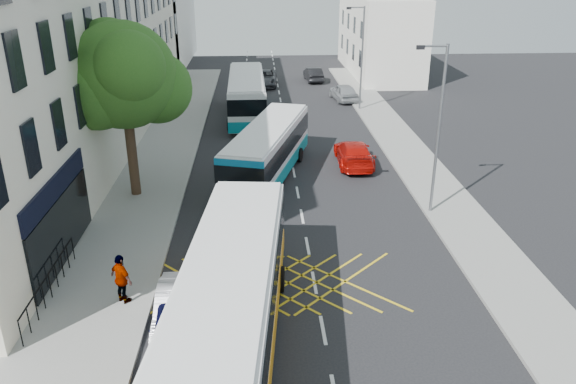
{
  "coord_description": "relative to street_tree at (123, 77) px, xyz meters",
  "views": [
    {
      "loc": [
        -2.06,
        -12.56,
        11.66
      ],
      "look_at": [
        -0.8,
        9.87,
        2.2
      ],
      "focal_mm": 35.0,
      "sensor_mm": 36.0,
      "label": 1
    }
  ],
  "objects": [
    {
      "name": "distant_car_silver",
      "position": [
        14.01,
        20.54,
        -5.56
      ],
      "size": [
        2.3,
        4.51,
        1.47
      ],
      "primitive_type": "imported",
      "rotation": [
        0.0,
        0.0,
        3.28
      ],
      "color": "#94989B",
      "rests_on": "ground"
    },
    {
      "name": "street_tree",
      "position": [
        0.0,
        0.0,
        0.0
      ],
      "size": [
        6.3,
        5.7,
        8.8
      ],
      "color": "#382619",
      "rests_on": "pavement_left"
    },
    {
      "name": "parked_car_silver",
      "position": [
        3.61,
        -11.39,
        -5.63
      ],
      "size": [
        1.51,
        4.05,
        1.32
      ],
      "primitive_type": "imported",
      "rotation": [
        0.0,
        0.0,
        0.03
      ],
      "color": "#B0B1B8",
      "rests_on": "ground"
    },
    {
      "name": "parked_car_blue",
      "position": [
        3.61,
        -12.32,
        -5.65
      ],
      "size": [
        1.88,
        3.89,
        1.28
      ],
      "primitive_type": "imported",
      "rotation": [
        0.0,
        0.0,
        0.1
      ],
      "color": "#0D0D34",
      "rests_on": "ground"
    },
    {
      "name": "terrace_main",
      "position": [
        -5.49,
        9.52,
        0.46
      ],
      "size": [
        8.3,
        45.0,
        13.5
      ],
      "color": "beige",
      "rests_on": "ground"
    },
    {
      "name": "bus_mid",
      "position": [
        6.99,
        2.43,
        -4.71
      ],
      "size": [
        5.35,
        10.96,
        3.01
      ],
      "rotation": [
        0.0,
        0.0,
        -0.28
      ],
      "color": "silver",
      "rests_on": "ground"
    },
    {
      "name": "terrace_far",
      "position": [
        -5.49,
        40.03,
        -1.29
      ],
      "size": [
        8.0,
        20.0,
        10.0
      ],
      "primitive_type": "cube",
      "color": "silver",
      "rests_on": "ground"
    },
    {
      "name": "distant_car_dark",
      "position": [
        12.16,
        28.84,
        -5.61
      ],
      "size": [
        1.76,
        4.25,
        1.37
      ],
      "primitive_type": "imported",
      "rotation": [
        0.0,
        0.0,
        3.22
      ],
      "color": "black",
      "rests_on": "ground"
    },
    {
      "name": "pavement_right",
      "position": [
        16.01,
        0.03,
        -6.22
      ],
      "size": [
        3.0,
        70.0,
        0.15
      ],
      "primitive_type": "cube",
      "color": "gray",
      "rests_on": "ground"
    },
    {
      "name": "bus_near",
      "position": [
        5.52,
        -12.55,
        -4.52
      ],
      "size": [
        3.87,
        12.15,
        3.36
      ],
      "rotation": [
        0.0,
        0.0,
        -0.09
      ],
      "color": "silver",
      "rests_on": "ground"
    },
    {
      "name": "red_hatchback",
      "position": [
        12.2,
        4.2,
        -5.57
      ],
      "size": [
        2.12,
        5.02,
        1.45
      ],
      "primitive_type": "imported",
      "rotation": [
        0.0,
        0.0,
        3.12
      ],
      "color": "#BF0F08",
      "rests_on": "ground"
    },
    {
      "name": "bus_far",
      "position": [
        5.66,
        15.56,
        -4.57
      ],
      "size": [
        3.05,
        11.66,
        3.27
      ],
      "rotation": [
        0.0,
        0.0,
        0.02
      ],
      "color": "silver",
      "rests_on": "ground"
    },
    {
      "name": "distant_car_grey",
      "position": [
        7.17,
        27.04,
        -5.56
      ],
      "size": [
        2.67,
        5.35,
        1.45
      ],
      "primitive_type": "imported",
      "rotation": [
        0.0,
        0.0,
        -0.05
      ],
      "color": "#3C3E44",
      "rests_on": "ground"
    },
    {
      "name": "railings",
      "position": [
        -1.19,
        -9.67,
        -5.57
      ],
      "size": [
        0.08,
        5.6,
        1.14
      ],
      "primitive_type": null,
      "color": "black",
      "rests_on": "pavement_left"
    },
    {
      "name": "pavement_left",
      "position": [
        0.01,
        0.03,
        -6.22
      ],
      "size": [
        5.0,
        70.0,
        0.15
      ],
      "primitive_type": "cube",
      "color": "gray",
      "rests_on": "ground"
    },
    {
      "name": "building_right",
      "position": [
        19.51,
        33.03,
        -2.29
      ],
      "size": [
        6.0,
        18.0,
        8.0
      ],
      "primitive_type": "cube",
      "color": "silver",
      "rests_on": "ground"
    },
    {
      "name": "pedestrian_far",
      "position": [
        1.51,
        -10.09,
        -5.2
      ],
      "size": [
        1.14,
        1.08,
        1.89
      ],
      "primitive_type": "imported",
      "rotation": [
        0.0,
        0.0,
        2.42
      ],
      "color": "gray",
      "rests_on": "pavement_left"
    },
    {
      "name": "lamp_far",
      "position": [
        14.71,
        17.03,
        -1.68
      ],
      "size": [
        1.45,
        0.15,
        8.0
      ],
      "color": "slate",
      "rests_on": "pavement_right"
    },
    {
      "name": "lamp_near",
      "position": [
        14.71,
        -2.97,
        -1.68
      ],
      "size": [
        1.45,
        0.15,
        8.0
      ],
      "color": "slate",
      "rests_on": "pavement_right"
    }
  ]
}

